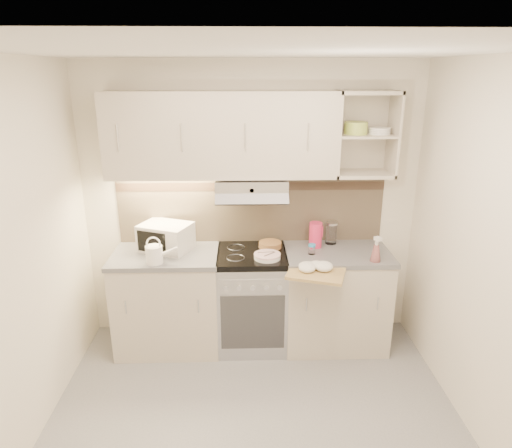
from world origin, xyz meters
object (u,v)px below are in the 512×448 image
electric_range (252,299)px  glass_jar (331,233)px  cutting_board (317,272)px  microwave (166,237)px  pink_pitcher (316,235)px  plate_stack (267,256)px  spray_bottle (376,251)px  watering_can (155,254)px

electric_range → glass_jar: size_ratio=4.46×
electric_range → cutting_board: electric_range is taller
microwave → pink_pitcher: bearing=23.8°
electric_range → pink_pitcher: (0.57, 0.12, 0.56)m
electric_range → plate_stack: (0.13, -0.14, 0.47)m
spray_bottle → electric_range: bearing=143.3°
spray_bottle → cutting_board: (-0.51, -0.13, -0.12)m
electric_range → watering_can: (-0.79, -0.21, 0.53)m
cutting_board → pink_pitcher: bearing=101.1°
pink_pitcher → spray_bottle: 0.56m
spray_bottle → pink_pitcher: bearing=118.8°
electric_range → microwave: bearing=173.4°
glass_jar → cutting_board: (-0.21, -0.55, -0.13)m
pink_pitcher → glass_jar: 0.18m
electric_range → cutting_board: (0.51, -0.35, 0.42)m
cutting_board → microwave: bearing=178.8°
cutting_board → plate_stack: bearing=168.9°
microwave → pink_pitcher: (1.32, 0.03, -0.00)m
microwave → watering_can: microwave is taller
plate_stack → glass_jar: bearing=29.3°
plate_stack → pink_pitcher: 0.52m
watering_can → spray_bottle: bearing=0.8°
watering_can → cutting_board: size_ratio=0.61×
watering_can → cutting_board: watering_can is taller
electric_range → glass_jar: (0.73, 0.20, 0.55)m
microwave → plate_stack: 0.91m
electric_range → plate_stack: bearing=-47.0°
pink_pitcher → cutting_board: (-0.06, -0.47, -0.14)m
microwave → glass_jar: microwave is taller
watering_can → cutting_board: bearing=-5.2°
watering_can → plate_stack: (0.92, 0.07, -0.06)m
watering_can → plate_stack: watering_can is taller
electric_range → glass_jar: bearing=15.4°
electric_range → spray_bottle: (1.02, -0.22, 0.54)m
watering_can → spray_bottle: 1.82m
glass_jar → microwave: bearing=-175.6°
microwave → watering_can: (-0.04, -0.29, -0.04)m
plate_stack → cutting_board: size_ratio=0.51×
glass_jar → watering_can: bearing=-165.1°
pink_pitcher → microwave: bearing=170.1°
plate_stack → pink_pitcher: (0.44, 0.25, 0.09)m
plate_stack → spray_bottle: size_ratio=0.96×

